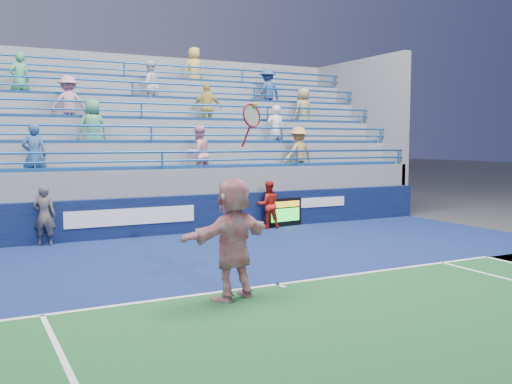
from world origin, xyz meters
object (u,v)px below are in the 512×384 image
tennis_player (233,239)px  line_judge (44,216)px  serve_speed_board (284,212)px  ball_girl (268,205)px

tennis_player → line_judge: size_ratio=2.12×
serve_speed_board → line_judge: 7.07m
line_judge → ball_girl: (6.43, -0.05, -0.04)m
tennis_player → line_judge: tennis_player is taller
tennis_player → line_judge: bearing=107.9°
ball_girl → serve_speed_board: bearing=-156.0°
serve_speed_board → tennis_player: size_ratio=0.39×
serve_speed_board → tennis_player: (-4.91, -6.75, 0.58)m
serve_speed_board → tennis_player: bearing=-126.0°
serve_speed_board → tennis_player: tennis_player is taller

